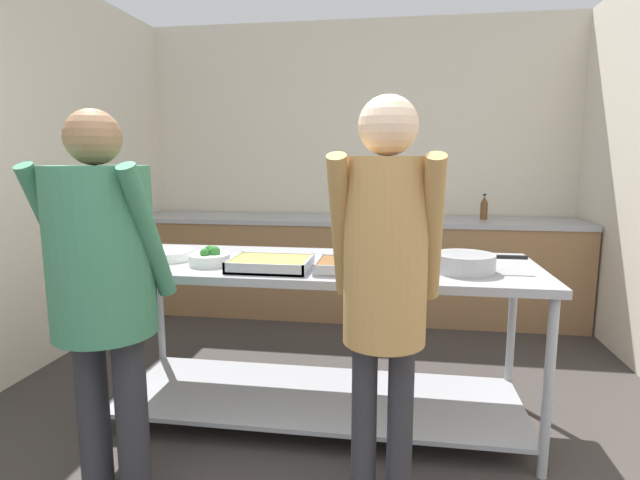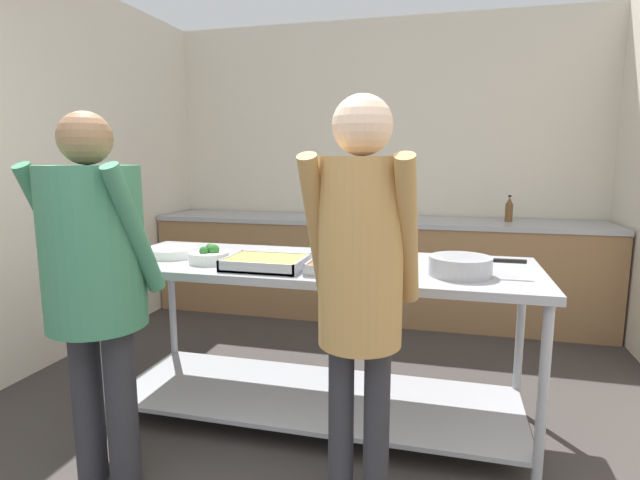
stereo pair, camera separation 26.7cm
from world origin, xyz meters
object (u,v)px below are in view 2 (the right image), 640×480
(broccoli_bowl, at_px, (209,256))
(guest_serving_right, at_px, (95,267))
(guest_serving_left, at_px, (361,268))
(water_bottle, at_px, (509,210))
(serving_tray_roast, at_px, (266,263))
(serving_tray_vegetables, at_px, (356,268))
(sauce_pan, at_px, (461,265))
(plate_stack, at_px, (172,252))

(broccoli_bowl, bearing_deg, guest_serving_right, -108.64)
(guest_serving_left, bearing_deg, water_bottle, 73.74)
(serving_tray_roast, distance_m, guest_serving_right, 0.77)
(broccoli_bowl, xyz_separation_m, serving_tray_vegetables, (0.78, -0.04, -0.01))
(sauce_pan, bearing_deg, water_bottle, 78.48)
(serving_tray_roast, height_order, guest_serving_left, guest_serving_left)
(broccoli_bowl, distance_m, guest_serving_right, 0.64)
(broccoli_bowl, bearing_deg, guest_serving_left, -32.90)
(broccoli_bowl, relative_size, guest_serving_right, 0.13)
(serving_tray_roast, distance_m, serving_tray_vegetables, 0.45)
(guest_serving_left, relative_size, water_bottle, 7.32)
(guest_serving_left, bearing_deg, plate_stack, 149.70)
(plate_stack, distance_m, guest_serving_right, 0.71)
(broccoli_bowl, distance_m, sauce_pan, 1.25)
(plate_stack, distance_m, sauce_pan, 1.53)
(serving_tray_vegetables, bearing_deg, sauce_pan, 8.42)
(broccoli_bowl, bearing_deg, water_bottle, 51.50)
(broccoli_bowl, distance_m, water_bottle, 2.68)
(serving_tray_roast, distance_m, sauce_pan, 0.92)
(serving_tray_roast, xyz_separation_m, guest_serving_left, (0.56, -0.53, 0.12))
(broccoli_bowl, height_order, serving_tray_vegetables, broccoli_bowl)
(plate_stack, bearing_deg, broccoli_bowl, -20.90)
(sauce_pan, relative_size, guest_serving_left, 0.26)
(sauce_pan, distance_m, guest_serving_left, 0.71)
(plate_stack, distance_m, guest_serving_left, 1.35)
(serving_tray_vegetables, xyz_separation_m, guest_serving_left, (0.11, -0.54, 0.12))
(plate_stack, relative_size, serving_tray_roast, 0.71)
(serving_tray_roast, height_order, serving_tray_vegetables, same)
(sauce_pan, xyz_separation_m, guest_serving_left, (-0.36, -0.61, 0.10))
(plate_stack, height_order, guest_serving_right, guest_serving_right)
(serving_tray_roast, bearing_deg, sauce_pan, 4.69)
(sauce_pan, bearing_deg, plate_stack, 177.21)
(serving_tray_roast, bearing_deg, guest_serving_right, -133.61)
(plate_stack, relative_size, broccoli_bowl, 1.35)
(serving_tray_vegetables, relative_size, water_bottle, 2.02)
(serving_tray_roast, xyz_separation_m, water_bottle, (1.34, 2.14, 0.09))
(plate_stack, relative_size, sauce_pan, 0.65)
(serving_tray_roast, relative_size, guest_serving_right, 0.24)
(serving_tray_vegetables, height_order, sauce_pan, sauce_pan)
(serving_tray_roast, xyz_separation_m, guest_serving_right, (-0.53, -0.56, 0.07))
(plate_stack, distance_m, water_bottle, 2.79)
(plate_stack, relative_size, guest_serving_left, 0.17)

